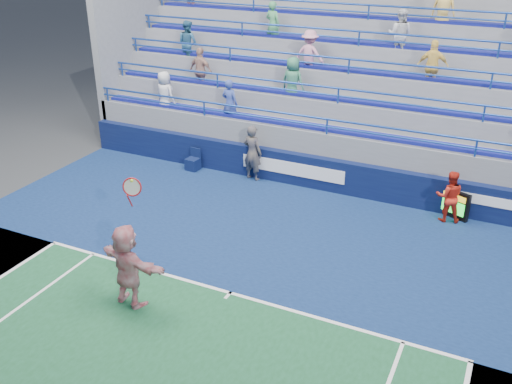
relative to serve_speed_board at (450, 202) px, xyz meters
The scene contains 8 objects.
ground 7.54m from the serve_speed_board, 122.59° to the right, with size 120.00×120.00×0.00m, color #333538.
sponsor_wall 4.06m from the serve_speed_board, behind, with size 18.00×0.32×1.10m.
bleacher_stand 5.76m from the serve_speed_board, 135.92° to the left, with size 18.00×5.60×6.13m.
serve_speed_board is the anchor object (origin of this frame).
judge_chair 8.74m from the serve_speed_board, behind, with size 0.47×0.47×0.77m.
tennis_player 9.70m from the serve_speed_board, 127.91° to the right, with size 1.95×0.91×3.24m.
line_judge 6.49m from the serve_speed_board, behind, with size 0.70×0.46×1.93m, color #131834.
ball_girl 0.50m from the serve_speed_board, 91.27° to the right, with size 0.77×0.60×1.58m, color red.
Camera 1 is at (5.35, -9.84, 7.99)m, focal length 40.00 mm.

